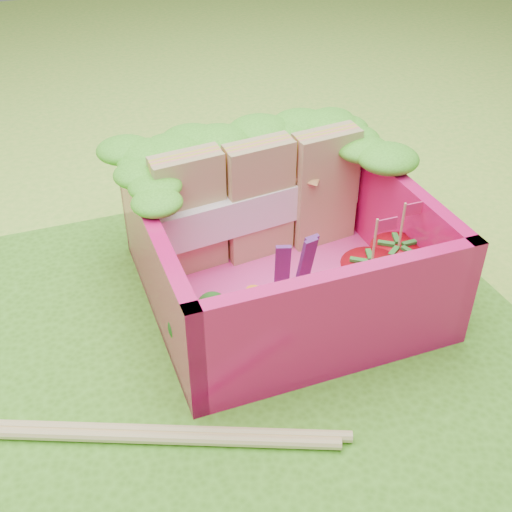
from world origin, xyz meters
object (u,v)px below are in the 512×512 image
object	(u,v)px
chopsticks	(45,431)
bento_box	(282,246)
broccoli	(203,321)
strawberry_right	(395,269)
sandwich_stack	(260,200)
strawberry_left	(369,288)

from	to	relation	value
chopsticks	bento_box	bearing A→B (deg)	23.12
broccoli	strawberry_right	bearing A→B (deg)	4.20
bento_box	strawberry_right	xyz separation A→B (m)	(0.49, -0.26, -0.08)
sandwich_stack	strawberry_left	bearing A→B (deg)	-66.81
bento_box	sandwich_stack	xyz separation A→B (m)	(0.01, 0.31, 0.08)
bento_box	strawberry_right	distance (m)	0.56
broccoli	strawberry_right	xyz separation A→B (m)	(0.99, 0.07, -0.03)
strawberry_left	strawberry_right	distance (m)	0.22
bento_box	strawberry_left	world-z (taller)	strawberry_left
strawberry_right	chopsticks	distance (m)	1.73
strawberry_left	chopsticks	size ratio (longest dim) A/B	0.23
bento_box	chopsticks	bearing A→B (deg)	-156.88
broccoli	sandwich_stack	bearing A→B (deg)	51.74
bento_box	chopsticks	world-z (taller)	bento_box
strawberry_left	chopsticks	bearing A→B (deg)	-173.81
sandwich_stack	strawberry_left	distance (m)	0.74
chopsticks	strawberry_right	bearing A→B (deg)	8.60
strawberry_left	chopsticks	xyz separation A→B (m)	(-1.50, -0.16, -0.17)
bento_box	sandwich_stack	distance (m)	0.32
broccoli	strawberry_left	size ratio (longest dim) A/B	0.64
chopsticks	broccoli	bearing A→B (deg)	14.59
sandwich_stack	strawberry_left	xyz separation A→B (m)	(0.29, -0.67, -0.16)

